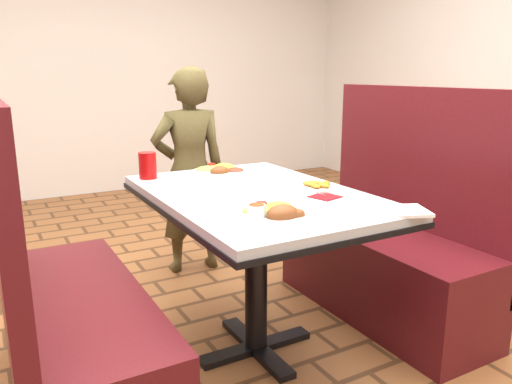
# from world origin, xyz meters

# --- Properties ---
(dining_table) EXTENTS (0.81, 1.21, 0.75)m
(dining_table) POSITION_xyz_m (0.00, 0.00, 0.65)
(dining_table) COLOR #BBBDC0
(dining_table) RESTS_ON ground
(booth_bench_left) EXTENTS (0.47, 1.20, 1.17)m
(booth_bench_left) POSITION_xyz_m (-0.80, 0.00, 0.33)
(booth_bench_left) COLOR #591419
(booth_bench_left) RESTS_ON ground
(booth_bench_right) EXTENTS (0.47, 1.20, 1.17)m
(booth_bench_right) POSITION_xyz_m (0.80, 0.00, 0.33)
(booth_bench_right) COLOR #591419
(booth_bench_right) RESTS_ON ground
(diner_person) EXTENTS (0.50, 0.36, 1.28)m
(diner_person) POSITION_xyz_m (0.12, 1.07, 0.64)
(diner_person) COLOR brown
(diner_person) RESTS_ON ground
(near_dinner_plate) EXTENTS (0.27, 0.27, 0.08)m
(near_dinner_plate) POSITION_xyz_m (-0.12, -0.36, 0.78)
(near_dinner_plate) COLOR white
(near_dinner_plate) RESTS_ON dining_table
(far_dinner_plate) EXTENTS (0.29, 0.29, 0.07)m
(far_dinner_plate) POSITION_xyz_m (0.04, 0.43, 0.78)
(far_dinner_plate) COLOR white
(far_dinner_plate) RESTS_ON dining_table
(plantain_plate) EXTENTS (0.20, 0.20, 0.03)m
(plantain_plate) POSITION_xyz_m (0.27, -0.08, 0.76)
(plantain_plate) COLOR white
(plantain_plate) RESTS_ON dining_table
(maroon_napkin) EXTENTS (0.13, 0.13, 0.00)m
(maroon_napkin) POSITION_xyz_m (0.20, -0.21, 0.75)
(maroon_napkin) COLOR maroon
(maroon_napkin) RESTS_ON dining_table
(spoon_utensil) EXTENTS (0.01, 0.12, 0.00)m
(spoon_utensil) POSITION_xyz_m (0.21, -0.15, 0.75)
(spoon_utensil) COLOR silver
(spoon_utensil) RESTS_ON dining_table
(red_tumbler) EXTENTS (0.08, 0.08, 0.13)m
(red_tumbler) POSITION_xyz_m (-0.31, 0.50, 0.81)
(red_tumbler) COLOR #AD0B0C
(red_tumbler) RESTS_ON dining_table
(paper_napkin) EXTENTS (0.24, 0.22, 0.01)m
(paper_napkin) POSITION_xyz_m (0.30, -0.53, 0.76)
(paper_napkin) COLOR white
(paper_napkin) RESTS_ON dining_table
(knife_utensil) EXTENTS (0.02, 0.17, 0.00)m
(knife_utensil) POSITION_xyz_m (-0.10, -0.35, 0.76)
(knife_utensil) COLOR silver
(knife_utensil) RESTS_ON dining_table
(fork_utensil) EXTENTS (0.08, 0.12, 0.00)m
(fork_utensil) POSITION_xyz_m (-0.12, -0.42, 0.76)
(fork_utensil) COLOR silver
(fork_utensil) RESTS_ON dining_table
(lettuce_shreds) EXTENTS (0.28, 0.32, 0.00)m
(lettuce_shreds) POSITION_xyz_m (0.04, 0.06, 0.75)
(lettuce_shreds) COLOR #83C64F
(lettuce_shreds) RESTS_ON dining_table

